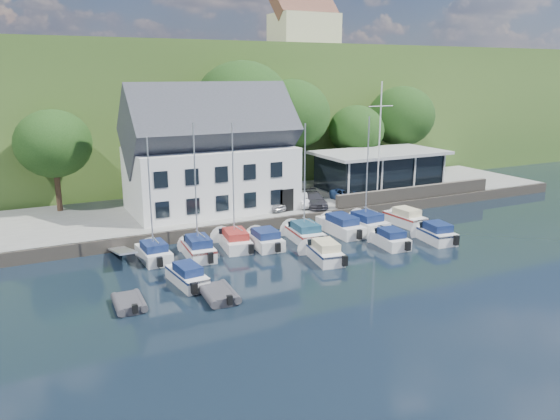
# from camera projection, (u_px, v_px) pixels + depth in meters

# --- Properties ---
(ground) EXTENTS (180.00, 180.00, 0.00)m
(ground) POSITION_uv_depth(u_px,v_px,m) (388.00, 262.00, 37.97)
(ground) COLOR black
(ground) RESTS_ON ground
(quay) EXTENTS (60.00, 13.00, 1.00)m
(quay) POSITION_uv_depth(u_px,v_px,m) (277.00, 203.00, 53.02)
(quay) COLOR gray
(quay) RESTS_ON ground
(quay_face) EXTENTS (60.00, 0.30, 1.00)m
(quay_face) POSITION_uv_depth(u_px,v_px,m) (310.00, 219.00, 47.38)
(quay_face) COLOR #5D564B
(quay_face) RESTS_ON ground
(hillside) EXTENTS (160.00, 75.00, 16.00)m
(hillside) POSITION_uv_depth(u_px,v_px,m) (157.00, 103.00, 89.74)
(hillside) COLOR #2F4D1D
(hillside) RESTS_ON ground
(field_patch) EXTENTS (50.00, 30.00, 0.30)m
(field_patch) POSITION_uv_depth(u_px,v_px,m) (187.00, 54.00, 98.16)
(field_patch) COLOR #596834
(field_patch) RESTS_ON hillside
(farmhouse) EXTENTS (10.40, 7.00, 8.20)m
(farmhouse) POSITION_uv_depth(u_px,v_px,m) (304.00, 26.00, 87.69)
(farmhouse) COLOR beige
(farmhouse) RESTS_ON hillside
(harbor_building) EXTENTS (14.40, 8.20, 8.70)m
(harbor_building) POSITION_uv_depth(u_px,v_px,m) (210.00, 160.00, 47.92)
(harbor_building) COLOR silver
(harbor_building) RESTS_ON quay
(club_pavilion) EXTENTS (13.20, 7.20, 4.10)m
(club_pavilion) POSITION_uv_depth(u_px,v_px,m) (379.00, 171.00, 55.88)
(club_pavilion) COLOR black
(club_pavilion) RESTS_ON quay
(seawall) EXTENTS (18.00, 0.50, 1.20)m
(seawall) POSITION_uv_depth(u_px,v_px,m) (416.00, 192.00, 52.68)
(seawall) COLOR #5D564B
(seawall) RESTS_ON quay
(gangway) EXTENTS (1.20, 6.00, 1.40)m
(gangway) POSITION_uv_depth(u_px,v_px,m) (121.00, 259.00, 38.59)
(gangway) COLOR silver
(gangway) RESTS_ON ground
(car_silver) EXTENTS (2.35, 3.70, 1.17)m
(car_silver) POSITION_uv_depth(u_px,v_px,m) (269.00, 203.00, 48.34)
(car_silver) COLOR #B2B3B7
(car_silver) RESTS_ON quay
(car_white) EXTENTS (2.00, 3.77, 1.18)m
(car_white) POSITION_uv_depth(u_px,v_px,m) (304.00, 200.00, 49.74)
(car_white) COLOR silver
(car_white) RESTS_ON quay
(car_dgrey) EXTENTS (2.82, 4.65, 1.26)m
(car_dgrey) POSITION_uv_depth(u_px,v_px,m) (314.00, 199.00, 49.67)
(car_dgrey) COLOR #323237
(car_dgrey) RESTS_ON quay
(car_blue) EXTENTS (1.94, 3.84, 1.26)m
(car_blue) POSITION_uv_depth(u_px,v_px,m) (346.00, 195.00, 51.43)
(car_blue) COLOR #2E508D
(car_blue) RESTS_ON quay
(flagpole) EXTENTS (2.66, 0.20, 11.10)m
(flagpole) POSITION_uv_depth(u_px,v_px,m) (379.00, 143.00, 50.50)
(flagpole) COLOR silver
(flagpole) RESTS_ON quay
(tree_0) EXTENTS (6.48, 6.48, 8.86)m
(tree_0) POSITION_uv_depth(u_px,v_px,m) (55.00, 161.00, 47.08)
(tree_0) COLOR black
(tree_0) RESTS_ON quay
(tree_2) EXTENTS (9.54, 9.54, 13.04)m
(tree_2) POSITION_uv_depth(u_px,v_px,m) (243.00, 128.00, 53.90)
(tree_2) COLOR black
(tree_2) RESTS_ON quay
(tree_3) EXTENTS (8.23, 8.23, 11.25)m
(tree_3) POSITION_uv_depth(u_px,v_px,m) (291.00, 133.00, 57.86)
(tree_3) COLOR black
(tree_3) RESTS_ON quay
(tree_4) EXTENTS (6.16, 6.16, 8.41)m
(tree_4) POSITION_uv_depth(u_px,v_px,m) (356.00, 143.00, 60.50)
(tree_4) COLOR black
(tree_4) RESTS_ON quay
(tree_5) EXTENTS (7.59, 7.59, 10.38)m
(tree_5) POSITION_uv_depth(u_px,v_px,m) (401.00, 132.00, 63.34)
(tree_5) COLOR black
(tree_5) RESTS_ON quay
(boat_r1_0) EXTENTS (2.14, 5.29, 8.52)m
(boat_r1_0) POSITION_uv_depth(u_px,v_px,m) (151.00, 201.00, 37.37)
(boat_r1_0) COLOR silver
(boat_r1_0) RESTS_ON ground
(boat_r1_1) EXTENTS (2.30, 6.02, 9.42)m
(boat_r1_1) POSITION_uv_depth(u_px,v_px,m) (196.00, 193.00, 38.02)
(boat_r1_1) COLOR silver
(boat_r1_1) RESTS_ON ground
(boat_r1_2) EXTENTS (2.85, 6.42, 8.57)m
(boat_r1_2) POSITION_uv_depth(u_px,v_px,m) (233.00, 192.00, 40.20)
(boat_r1_2) COLOR silver
(boat_r1_2) RESTS_ON ground
(boat_r1_3) EXTENTS (2.34, 5.52, 1.41)m
(boat_r1_3) POSITION_uv_depth(u_px,v_px,m) (264.00, 238.00, 41.25)
(boat_r1_3) COLOR silver
(boat_r1_3) RESTS_ON ground
(boat_r1_4) EXTENTS (2.76, 6.34, 8.90)m
(boat_r1_4) POSITION_uv_depth(u_px,v_px,m) (305.00, 185.00, 41.99)
(boat_r1_4) COLOR silver
(boat_r1_4) RESTS_ON ground
(boat_r1_5) EXTENTS (2.12, 7.18, 1.57)m
(boat_r1_5) POSITION_uv_depth(u_px,v_px,m) (340.00, 224.00, 44.80)
(boat_r1_5) COLOR silver
(boat_r1_5) RESTS_ON ground
(boat_r1_6) EXTENTS (2.71, 6.09, 9.59)m
(boat_r1_6) POSITION_uv_depth(u_px,v_px,m) (367.00, 174.00, 44.60)
(boat_r1_6) COLOR silver
(boat_r1_6) RESTS_ON ground
(boat_r1_7) EXTENTS (2.15, 5.83, 1.51)m
(boat_r1_7) POSITION_uv_depth(u_px,v_px,m) (405.00, 216.00, 47.24)
(boat_r1_7) COLOR silver
(boat_r1_7) RESTS_ON ground
(boat_r2_0) EXTENTS (2.13, 5.57, 1.37)m
(boat_r2_0) POSITION_uv_depth(u_px,v_px,m) (187.00, 274.00, 33.90)
(boat_r2_0) COLOR silver
(boat_r2_0) RESTS_ON ground
(boat_r2_2) EXTENTS (2.70, 5.83, 1.45)m
(boat_r2_2) POSITION_uv_depth(u_px,v_px,m) (324.00, 250.00, 38.30)
(boat_r2_2) COLOR silver
(boat_r2_2) RESTS_ON ground
(boat_r2_3) EXTENTS (2.38, 5.15, 1.39)m
(boat_r2_3) POSITION_uv_depth(u_px,v_px,m) (390.00, 237.00, 41.40)
(boat_r2_3) COLOR silver
(boat_r2_3) RESTS_ON ground
(boat_r2_4) EXTENTS (2.65, 5.41, 1.53)m
(boat_r2_4) POSITION_uv_depth(u_px,v_px,m) (436.00, 232.00, 42.59)
(boat_r2_4) COLOR silver
(boat_r2_4) RESTS_ON ground
(dinghy_0) EXTENTS (1.87, 2.97, 0.68)m
(dinghy_0) POSITION_uv_depth(u_px,v_px,m) (129.00, 301.00, 30.66)
(dinghy_0) COLOR #343438
(dinghy_0) RESTS_ON ground
(dinghy_1) EXTENTS (2.14, 3.35, 0.76)m
(dinghy_1) POSITION_uv_depth(u_px,v_px,m) (219.00, 293.00, 31.80)
(dinghy_1) COLOR #343438
(dinghy_1) RESTS_ON ground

